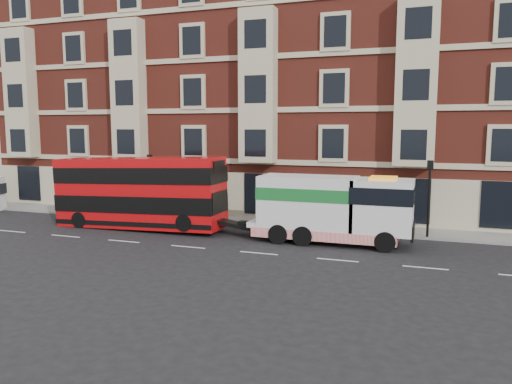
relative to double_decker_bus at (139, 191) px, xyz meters
The scene contains 8 objects.
ground 6.61m from the double_decker_bus, 33.81° to the right, with size 120.00×120.00×0.00m, color black.
sidewalk 6.93m from the double_decker_bus, 38.41° to the left, with size 90.00×3.00×0.15m, color slate.
victorian_terrace 15.00m from the double_decker_bus, 64.05° to the left, with size 45.00×12.00×20.40m.
lamp_post_west 2.92m from the double_decker_bus, 107.49° to the left, with size 0.35×0.15×4.35m.
lamp_post_east 17.35m from the double_decker_bus, ahead, with size 0.35×0.15×4.35m.
double_decker_bus is the anchor object (origin of this frame).
tow_truck 12.06m from the double_decker_bus, ahead, with size 8.81×2.60×3.67m.
pedestrian 9.12m from the double_decker_bus, 155.09° to the left, with size 0.60×0.39×1.64m, color #1B2936.
Camera 1 is at (12.07, -23.26, 6.30)m, focal length 35.00 mm.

